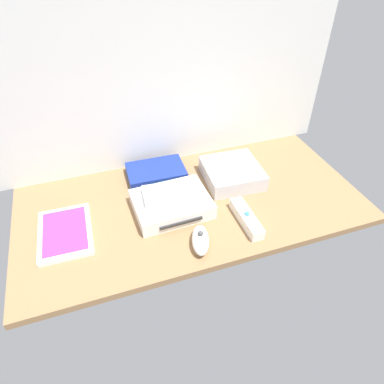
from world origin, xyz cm
name	(u,v)px	position (x,y,z in cm)	size (l,w,h in cm)	color
ground_plane	(192,205)	(0.00, 0.00, -1.00)	(100.00, 48.00, 2.00)	#936D47
back_wall	(164,66)	(0.00, 24.60, 32.00)	(110.00, 1.20, 64.00)	silver
game_console	(172,204)	(-6.49, -1.13, 2.20)	(21.53, 17.05, 4.40)	white
mini_computer	(232,173)	(15.54, 6.40, 2.64)	(17.97, 17.97, 5.30)	silver
game_case	(65,233)	(-35.95, -1.30, 0.76)	(14.12, 19.37, 1.56)	white
network_router	(156,173)	(-6.77, 15.54, 1.70)	(18.41, 12.84, 3.40)	navy
remote_wand	(246,218)	(11.39, -12.68, 1.51)	(3.63, 14.81, 3.40)	white
remote_nunchuk	(200,240)	(-3.42, -16.53, 2.04)	(7.17, 10.86, 5.10)	white
remote_classic_pad	(169,193)	(-6.81, 0.21, 5.41)	(15.01, 9.16, 2.40)	white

